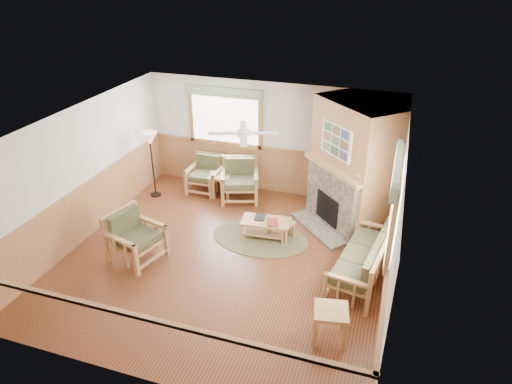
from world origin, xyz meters
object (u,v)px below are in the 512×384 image
(armchair_back_left, at_px, (205,175))
(end_table_sofa, at_px, (330,324))
(coffee_table, at_px, (266,229))
(floor_lamp_left, at_px, (153,165))
(floor_lamp_right, at_px, (361,209))
(footstool, at_px, (281,230))
(end_table_chairs, at_px, (220,185))
(sofa, at_px, (362,257))
(armchair_left, at_px, (136,237))
(armchair_back_right, at_px, (240,181))

(armchair_back_left, xyz_separation_m, end_table_sofa, (3.75, -3.94, -0.15))
(coffee_table, distance_m, floor_lamp_left, 3.29)
(end_table_sofa, distance_m, floor_lamp_right, 2.83)
(coffee_table, distance_m, footstool, 0.32)
(armchair_back_left, relative_size, end_table_chairs, 1.57)
(floor_lamp_left, xyz_separation_m, floor_lamp_right, (4.91, -0.55, -0.04))
(armchair_back_left, bearing_deg, end_table_sofa, -46.81)
(footstool, bearing_deg, end_table_chairs, 144.48)
(sofa, bearing_deg, armchair_back_left, -110.38)
(armchair_left, relative_size, floor_lamp_left, 0.59)
(armchair_left, distance_m, floor_lamp_right, 4.37)
(armchair_back_right, height_order, footstool, armchair_back_right)
(sofa, bearing_deg, end_table_chairs, -111.78)
(armchair_back_right, xyz_separation_m, floor_lamp_left, (-2.00, -0.48, 0.34))
(sofa, xyz_separation_m, armchair_back_left, (-4.03, 2.30, -0.01))
(armchair_left, xyz_separation_m, floor_lamp_right, (3.94, 1.86, 0.29))
(sofa, bearing_deg, end_table_sofa, -0.41)
(armchair_left, distance_m, coffee_table, 2.59)
(armchair_back_left, height_order, floor_lamp_left, floor_lamp_left)
(armchair_left, bearing_deg, armchair_back_right, -4.38)
(end_table_sofa, height_order, floor_lamp_left, floor_lamp_left)
(floor_lamp_right, bearing_deg, coffee_table, -167.68)
(sofa, height_order, end_table_chairs, sofa)
(armchair_back_right, height_order, armchair_left, armchair_left)
(sofa, xyz_separation_m, floor_lamp_left, (-5.10, 1.70, 0.37))
(armchair_left, bearing_deg, end_table_chairs, 4.78)
(end_table_sofa, bearing_deg, armchair_back_right, 126.41)
(coffee_table, bearing_deg, sofa, -25.60)
(sofa, relative_size, armchair_back_left, 2.22)
(armchair_back_right, xyz_separation_m, end_table_chairs, (-0.50, -0.01, -0.20))
(floor_lamp_right, bearing_deg, armchair_back_left, 163.35)
(armchair_back_left, bearing_deg, end_table_chairs, -17.18)
(end_table_sofa, xyz_separation_m, floor_lamp_right, (0.09, 2.79, 0.49))
(end_table_sofa, bearing_deg, footstool, 120.07)
(end_table_chairs, xyz_separation_m, floor_lamp_left, (-1.51, -0.47, 0.53))
(footstool, xyz_separation_m, floor_lamp_left, (-3.40, 0.88, 0.63))
(sofa, distance_m, floor_lamp_right, 1.21)
(armchair_back_left, distance_m, floor_lamp_right, 4.02)
(sofa, distance_m, armchair_back_right, 3.78)
(end_table_chairs, bearing_deg, armchair_back_right, 1.12)
(end_table_sofa, bearing_deg, armchair_back_left, 133.61)
(armchair_back_left, height_order, armchair_left, armchair_left)
(armchair_back_right, height_order, coffee_table, armchair_back_right)
(end_table_sofa, xyz_separation_m, floor_lamp_left, (-4.82, 3.34, 0.53))
(end_table_sofa, height_order, footstool, end_table_sofa)
(floor_lamp_left, bearing_deg, floor_lamp_right, -6.41)
(armchair_back_left, height_order, floor_lamp_right, floor_lamp_right)
(armchair_left, bearing_deg, sofa, -64.82)
(armchair_back_left, relative_size, footstool, 2.04)
(armchair_left, distance_m, end_table_chairs, 2.94)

